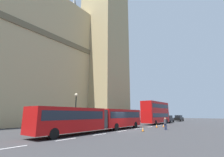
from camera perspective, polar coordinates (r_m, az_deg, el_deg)
The scene contains 12 objects.
ground_plane at distance 23.48m, azimuth 4.40°, elevation -17.64°, with size 160.00×160.00×0.00m, color #333335.
lane_centre_marking at distance 24.93m, azimuth 6.58°, elevation -17.27°, with size 34.40×0.16×0.01m.
clock_tower at distance 57.04m, azimuth -2.40°, elevation 25.60°, with size 11.96×11.96×70.63m.
articulated_bus at distance 22.13m, azimuth -4.48°, elevation -13.44°, with size 18.52×2.54×2.90m.
double_decker_bus at distance 39.13m, azimuth 15.01°, elevation -11.12°, with size 10.56×2.54×4.90m.
sedan_lead at distance 47.76m, azimuth 19.02°, elevation -13.17°, with size 4.40×1.86×1.85m.
sedan_trailing at distance 56.61m, azimuth 22.27°, elevation -12.68°, with size 4.40×1.86×1.85m.
traffic_cone_west at distance 22.71m, azimuth 10.68°, elevation -16.94°, with size 0.36×0.36×0.58m.
traffic_cone_middle at distance 29.38m, azimuth 15.28°, elevation -15.62°, with size 0.36×0.36×0.58m.
traffic_cone_east at distance 30.80m, azimuth 17.47°, elevation -15.31°, with size 0.36×0.36×0.58m.
street_lamp at distance 25.21m, azimuth -12.55°, elevation -10.07°, with size 0.44×0.44×5.27m.
pedestrian_near_cones at distance 25.48m, azimuth 18.09°, elevation -14.61°, with size 0.42×0.36×1.69m.
Camera 1 is at (-19.79, -12.44, 2.23)m, focal length 26.27 mm.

